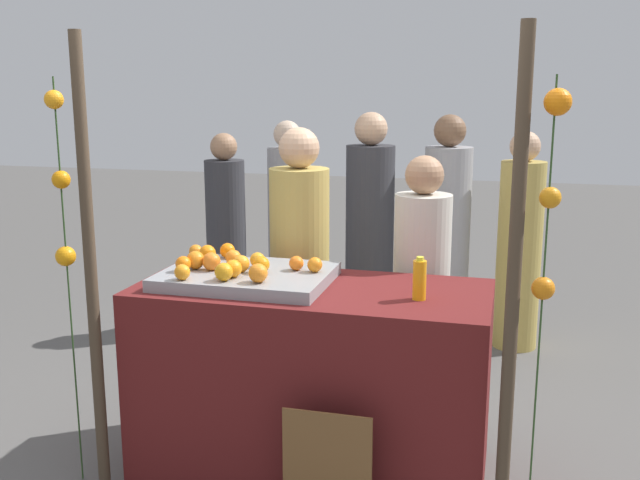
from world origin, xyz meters
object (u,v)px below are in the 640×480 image
orange_1 (207,253)px  juice_bottle (420,280)px  chalkboard_sign (327,474)px  vendor_left (300,285)px  vendor_right (421,305)px  orange_0 (233,269)px  stall_counter (312,379)px

orange_1 → juice_bottle: bearing=-10.3°
chalkboard_sign → vendor_left: (-0.44, 1.10, 0.51)m
orange_1 → juice_bottle: (1.12, -0.20, -0.01)m
juice_bottle → vendor_right: vendor_right is taller
orange_0 → vendor_right: (0.80, 0.73, -0.33)m
vendor_left → orange_1: bearing=-127.8°
orange_1 → chalkboard_sign: orange_1 is taller
chalkboard_sign → vendor_right: (0.25, 1.10, 0.44)m
orange_0 → orange_1: (-0.25, 0.27, 0.00)m
stall_counter → vendor_right: size_ratio=1.11×
juice_bottle → vendor_right: 0.75m
orange_0 → chalkboard_sign: orange_0 is taller
orange_0 → juice_bottle: 0.88m
juice_bottle → chalkboard_sign: (-0.32, -0.43, -0.77)m
orange_1 → juice_bottle: juice_bottle is taller
orange_0 → vendor_left: 0.79m
stall_counter → chalkboard_sign: (0.21, -0.51, -0.20)m
juice_bottle → vendor_right: bearing=96.0°
vendor_left → stall_counter: bearing=-68.1°
juice_bottle → chalkboard_sign: juice_bottle is taller
juice_bottle → vendor_left: bearing=138.9°
orange_1 → vendor_right: (1.05, 0.47, -0.33)m
orange_1 → vendor_left: size_ratio=0.05×
stall_counter → orange_0: size_ratio=20.07×
stall_counter → juice_bottle: (0.53, -0.08, 0.57)m
vendor_left → vendor_right: (0.69, 0.00, -0.06)m
orange_0 → vendor_left: size_ratio=0.05×
vendor_left → orange_0: bearing=-98.7°
chalkboard_sign → orange_1: bearing=141.8°
chalkboard_sign → stall_counter: bearing=112.3°
orange_1 → chalkboard_sign: size_ratio=0.15×
orange_0 → orange_1: orange_1 is taller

